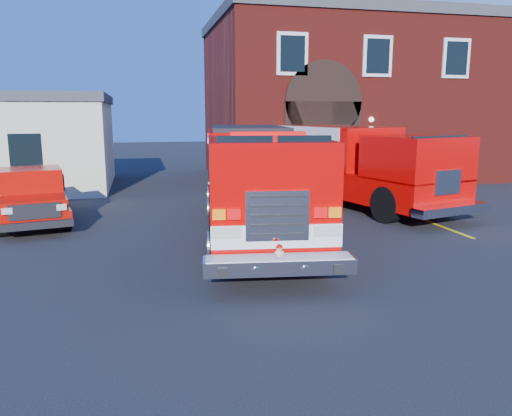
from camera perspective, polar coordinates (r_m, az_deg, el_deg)
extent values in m
plane|color=black|center=(13.16, -1.20, -4.61)|extent=(100.00, 100.00, 0.00)
cube|color=yellow|center=(16.60, 20.55, -2.04)|extent=(0.12, 3.00, 0.01)
cube|color=yellow|center=(19.10, 15.60, -0.13)|extent=(0.12, 3.00, 0.01)
cube|color=yellow|center=(21.73, 11.81, 1.34)|extent=(0.12, 3.00, 0.01)
cube|color=maroon|center=(28.86, 10.76, 11.63)|extent=(15.00, 10.00, 8.00)
cube|color=#3B3E40|center=(29.24, 11.07, 19.88)|extent=(15.20, 10.20, 0.50)
cube|color=black|center=(22.93, 7.63, 6.98)|extent=(3.60, 0.12, 4.00)
cylinder|color=black|center=(22.89, 7.75, 11.98)|extent=(3.60, 0.12, 3.60)
cube|color=black|center=(22.50, 4.18, 17.17)|extent=(1.40, 0.10, 1.80)
cube|color=black|center=(23.99, 13.74, 16.51)|extent=(1.40, 0.10, 1.80)
cube|color=black|center=(26.01, 21.92, 15.59)|extent=(1.40, 0.10, 1.80)
cube|color=black|center=(21.87, -24.86, 5.89)|extent=(1.20, 0.10, 1.40)
cylinder|color=black|center=(11.24, -4.40, -4.29)|extent=(0.52, 1.19, 1.15)
cylinder|color=black|center=(11.51, 7.17, -3.99)|extent=(0.52, 1.19, 1.15)
cube|color=#C50403|center=(14.50, -0.14, 0.45)|extent=(3.87, 9.69, 0.94)
cube|color=#C50403|center=(16.72, -0.92, 6.00)|extent=(3.22, 4.92, 1.68)
cube|color=#C50403|center=(11.33, 1.30, 3.95)|extent=(3.05, 3.67, 1.57)
cube|color=black|center=(9.99, 2.20, 5.44)|extent=(2.29, 0.39, 0.98)
cube|color=red|center=(11.25, 1.32, 8.35)|extent=(1.71, 0.58, 0.15)
cube|color=white|center=(9.86, 2.44, -3.29)|extent=(2.60, 0.42, 0.46)
cube|color=silver|center=(9.75, 2.46, -0.91)|extent=(1.25, 0.23, 0.98)
cube|color=silver|center=(9.71, 2.65, -6.52)|extent=(2.98, 0.97, 0.29)
cube|color=#B7B7BF|center=(16.67, -5.47, 5.94)|extent=(0.55, 3.74, 1.36)
cube|color=#B7B7BF|center=(16.88, 3.58, 6.02)|extent=(0.55, 3.74, 1.36)
sphere|color=#CBB283|center=(9.65, 2.66, -5.22)|extent=(0.17, 0.17, 0.15)
sphere|color=#CBB283|center=(9.61, 2.67, -4.61)|extent=(0.13, 0.13, 0.12)
sphere|color=#CBB283|center=(9.61, 2.40, -4.36)|extent=(0.05, 0.05, 0.05)
sphere|color=#CBB283|center=(9.62, 2.93, -4.34)|extent=(0.05, 0.05, 0.05)
ellipsoid|color=#CB0500|center=(9.61, 2.67, -4.40)|extent=(0.14, 0.14, 0.07)
cylinder|color=#CB0500|center=(9.60, 2.68, -4.51)|extent=(0.16, 0.16, 0.01)
cylinder|color=black|center=(16.04, -26.94, -1.57)|extent=(0.42, 0.81, 0.77)
cylinder|color=black|center=(16.07, -20.91, -1.08)|extent=(0.42, 0.81, 0.77)
cube|color=#B20A04|center=(17.76, -24.13, 0.24)|extent=(2.99, 5.58, 0.43)
cube|color=#B20A04|center=(15.84, -24.05, 0.48)|extent=(2.03, 1.78, 0.34)
cube|color=#B20A04|center=(17.36, -24.30, 2.58)|extent=(2.09, 2.06, 0.96)
cube|color=#B20A04|center=(19.22, -24.34, 2.13)|extent=(2.15, 2.35, 0.53)
cube|color=black|center=(15.10, -23.82, -1.84)|extent=(1.95, 0.54, 0.21)
cylinder|color=black|center=(16.58, 14.73, 0.37)|extent=(0.67, 1.25, 1.19)
cylinder|color=black|center=(18.26, 20.25, 0.99)|extent=(0.67, 1.25, 1.19)
cube|color=#C50403|center=(19.56, 11.37, 3.03)|extent=(4.80, 9.05, 0.97)
cube|color=#C50403|center=(20.71, 8.65, 7.00)|extent=(3.98, 5.91, 1.62)
cube|color=#C50403|center=(17.22, 17.90, 5.48)|extent=(3.27, 3.19, 1.41)
cube|color=#B7B7BF|center=(19.94, 5.47, 6.61)|extent=(1.19, 4.40, 1.84)
cube|color=#B7B7BF|center=(21.55, 11.58, 6.76)|extent=(1.19, 4.40, 1.84)
cube|color=silver|center=(16.36, 21.52, -0.17)|extent=(2.95, 1.21, 0.27)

